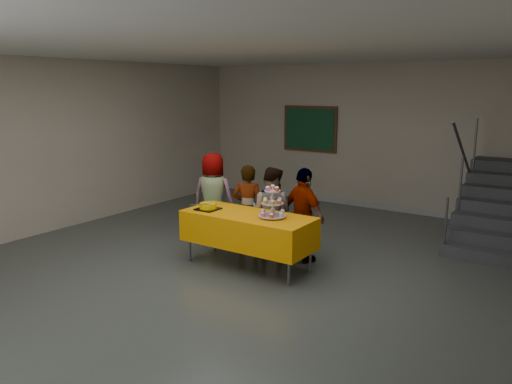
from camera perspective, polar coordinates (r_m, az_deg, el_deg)
room_shell at (r=6.21m, az=-3.64°, el=8.42°), size 10.00×10.04×3.02m
bake_table at (r=7.02m, az=-0.92°, el=-4.23°), size 1.88×0.78×0.77m
cupcake_stand at (r=6.74m, az=1.89°, el=-1.54°), size 0.38×0.38×0.44m
bear_cake at (r=7.23m, az=-5.52°, el=-1.56°), size 0.32×0.36×0.12m
schoolchild_a at (r=8.31m, az=-4.91°, el=-0.49°), size 0.82×0.65×1.46m
schoolchild_b at (r=7.66m, az=-0.92°, el=-1.89°), size 0.58×0.48×1.36m
schoolchild_c at (r=7.44m, az=1.76°, el=-2.31°), size 0.69×0.56×1.36m
schoolchild_d at (r=7.23m, az=5.47°, el=-2.68°), size 0.88×0.60×1.39m
staircase at (r=9.30m, az=26.53°, el=-1.91°), size 1.30×2.40×2.04m
noticeboard at (r=11.19m, az=6.18°, el=7.19°), size 1.30×0.05×1.00m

